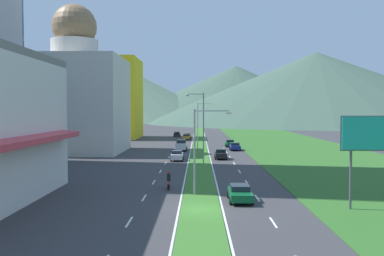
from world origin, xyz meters
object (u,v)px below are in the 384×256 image
at_px(street_lamp_far, 200,123).
at_px(motorcycle_rider, 169,182).
at_px(car_7, 188,136).
at_px(street_lamp_near, 200,144).
at_px(car_6, 177,155).
at_px(car_1, 186,137).
at_px(car_5, 230,143).
at_px(street_lamp_mid, 202,124).
at_px(car_2, 177,134).
at_px(pickup_truck_0, 181,146).
at_px(car_3, 240,193).
at_px(car_0, 221,154).
at_px(billboard_roadside, 374,138).
at_px(car_4, 235,146).

height_order(street_lamp_far, motorcycle_rider, street_lamp_far).
xyz_separation_m(street_lamp_far, car_7, (-3.25, 33.03, -4.65)).
relative_size(street_lamp_near, street_lamp_far, 0.86).
bearing_deg(car_6, street_lamp_far, -11.39).
distance_m(car_1, car_7, 5.03).
height_order(car_5, car_6, car_6).
relative_size(street_lamp_mid, car_2, 2.28).
xyz_separation_m(street_lamp_near, car_2, (-6.49, 85.52, -3.98)).
bearing_deg(pickup_truck_0, street_lamp_near, -175.36).
xyz_separation_m(street_lamp_mid, motorcycle_rider, (-3.46, -19.21, -5.13)).
height_order(car_3, motorcycle_rider, motorcycle_rider).
height_order(car_2, car_7, car_2).
bearing_deg(street_lamp_far, street_lamp_mid, -89.34).
bearing_deg(street_lamp_far, car_5, 47.20).
relative_size(car_5, car_6, 1.08).
bearing_deg(car_1, car_0, -171.05).
xyz_separation_m(street_lamp_mid, car_1, (-3.74, 50.19, -5.11)).
bearing_deg(street_lamp_near, car_0, 83.09).
distance_m(street_lamp_near, car_6, 27.07).
bearing_deg(car_6, pickup_truck_0, 0.09).
distance_m(street_lamp_mid, street_lamp_far, 22.20).
bearing_deg(car_2, billboard_roadside, -167.46).
xyz_separation_m(billboard_roadside, car_0, (-10.28, 34.38, -4.90)).
bearing_deg(street_lamp_mid, car_0, 65.06).
xyz_separation_m(street_lamp_far, car_1, (-3.49, 28.00, -4.64)).
xyz_separation_m(street_lamp_near, pickup_truck_0, (-3.48, 42.82, -3.75)).
xyz_separation_m(street_lamp_near, car_6, (-3.45, 26.56, -3.93)).
relative_size(car_3, pickup_truck_0, 0.83).
height_order(street_lamp_mid, car_4, street_lamp_mid).
distance_m(car_2, car_7, 8.83).
relative_size(car_0, car_5, 0.92).
distance_m(car_6, pickup_truck_0, 16.26).
bearing_deg(car_7, car_6, 179.63).
bearing_deg(car_6, car_5, -22.18).
bearing_deg(car_2, street_lamp_far, -170.88).
height_order(car_1, car_4, car_4).
distance_m(car_1, car_4, 30.75).
relative_size(street_lamp_mid, car_5, 2.32).
bearing_deg(car_7, street_lamp_near, -177.69).
height_order(street_lamp_near, car_5, street_lamp_near).
distance_m(street_lamp_mid, car_2, 63.96).
distance_m(car_5, car_6, 26.83).
relative_size(car_5, pickup_truck_0, 0.83).
height_order(car_1, car_6, car_6).
bearing_deg(pickup_truck_0, street_lamp_far, -67.19).
xyz_separation_m(car_4, car_5, (-0.39, 8.01, -0.00)).
bearing_deg(car_3, car_4, 175.58).
relative_size(car_0, car_2, 0.90).
relative_size(street_lamp_far, car_1, 2.22).
distance_m(billboard_roadside, car_6, 36.77).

